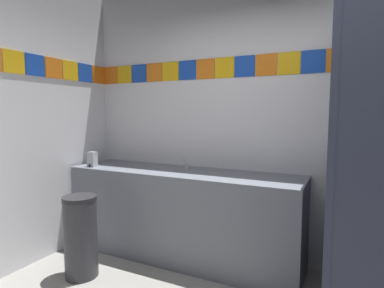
% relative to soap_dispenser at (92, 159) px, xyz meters
% --- Properties ---
extents(wall_back, '(4.39, 0.09, 2.82)m').
position_rel_soap_dispenser_xyz_m(wall_back, '(1.95, 0.54, 0.45)').
color(wall_back, silver).
rests_on(wall_back, ground_plane).
extents(vanity_counter, '(2.37, 0.62, 0.89)m').
position_rel_soap_dispenser_xyz_m(vanity_counter, '(0.99, 0.19, -0.52)').
color(vanity_counter, slate).
rests_on(vanity_counter, ground_plane).
extents(faucet_center, '(0.04, 0.10, 0.14)m').
position_rel_soap_dispenser_xyz_m(faucet_center, '(0.99, 0.28, -0.03)').
color(faucet_center, silver).
rests_on(faucet_center, vanity_counter).
extents(soap_dispenser, '(0.09, 0.09, 0.16)m').
position_rel_soap_dispenser_xyz_m(soap_dispenser, '(0.00, 0.00, 0.00)').
color(soap_dispenser, '#B7BABF').
rests_on(soap_dispenser, vanity_counter).
extents(stall_divider, '(0.92, 1.47, 2.20)m').
position_rel_soap_dispenser_xyz_m(stall_divider, '(2.55, -0.49, 0.13)').
color(stall_divider, '#33384C').
rests_on(stall_divider, ground_plane).
extents(trash_bin, '(0.29, 0.29, 0.73)m').
position_rel_soap_dispenser_xyz_m(trash_bin, '(0.36, -0.54, -0.60)').
color(trash_bin, '#333338').
rests_on(trash_bin, ground_plane).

